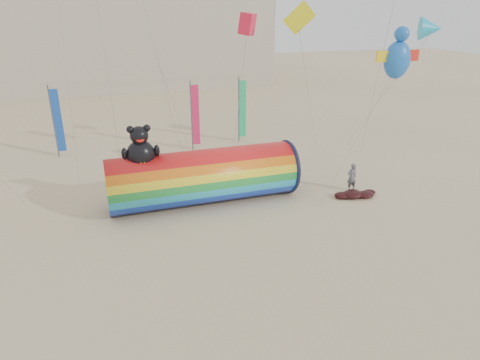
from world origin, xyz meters
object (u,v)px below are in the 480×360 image
object	(u,v)px
hotel_building	(29,5)
kite_handler	(352,177)
windsock_assembly	(203,175)
fabric_bundle	(355,194)

from	to	relation	value
hotel_building	kite_handler	size ratio (longest dim) A/B	35.16
windsock_assembly	kite_handler	size ratio (longest dim) A/B	6.01
kite_handler	fabric_bundle	bearing A→B (deg)	72.31
hotel_building	fabric_bundle	world-z (taller)	hotel_building
hotel_building	windsock_assembly	size ratio (longest dim) A/B	5.85
kite_handler	windsock_assembly	bearing A→B (deg)	-10.49
hotel_building	windsock_assembly	bearing A→B (deg)	-74.47
fabric_bundle	windsock_assembly	bearing A→B (deg)	165.43
hotel_building	kite_handler	distance (m)	48.01
windsock_assembly	kite_handler	distance (m)	8.78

